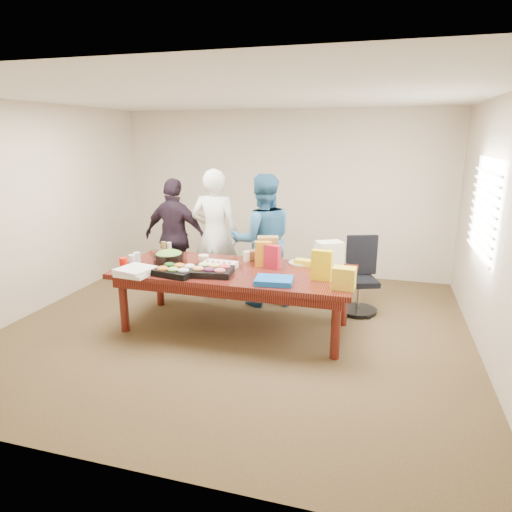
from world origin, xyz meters
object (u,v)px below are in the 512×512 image
(conference_table, at_px, (235,299))
(sheet_cake, at_px, (219,266))
(person_center, at_px, (215,235))
(salad_bowl, at_px, (169,258))
(office_chair, at_px, (360,278))
(person_right, at_px, (262,241))

(conference_table, distance_m, sheet_cake, 0.46)
(person_center, height_order, salad_bowl, person_center)
(office_chair, relative_size, person_center, 0.52)
(person_right, bearing_deg, salad_bowl, 19.39)
(person_center, xyz_separation_m, person_right, (0.70, -0.03, -0.03))
(person_center, xyz_separation_m, salad_bowl, (-0.27, -0.89, -0.12))
(office_chair, bearing_deg, person_center, 158.45)
(conference_table, xyz_separation_m, office_chair, (1.41, 0.90, 0.11))
(sheet_cake, xyz_separation_m, salad_bowl, (-0.68, 0.06, 0.03))
(office_chair, height_order, salad_bowl, office_chair)
(conference_table, relative_size, person_right, 1.55)
(conference_table, distance_m, person_center, 1.24)
(person_center, height_order, person_right, person_center)
(person_right, height_order, sheet_cake, person_right)
(conference_table, distance_m, person_right, 1.05)
(sheet_cake, bearing_deg, person_right, 75.47)
(sheet_cake, distance_m, salad_bowl, 0.69)
(person_center, distance_m, person_right, 0.70)
(person_center, bearing_deg, salad_bowl, 69.41)
(office_chair, distance_m, person_right, 1.38)
(sheet_cake, height_order, salad_bowl, salad_bowl)
(person_center, height_order, sheet_cake, person_center)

